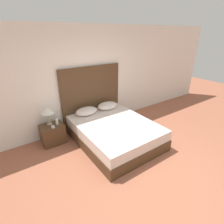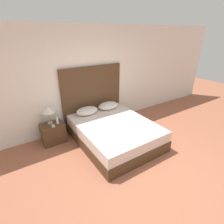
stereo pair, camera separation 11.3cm
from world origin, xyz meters
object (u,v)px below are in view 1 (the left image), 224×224
at_px(bed, 114,132).
at_px(nightstand, 53,134).
at_px(phone_on_bed, 112,118).
at_px(phone_on_nightstand, 53,127).
at_px(table_lamp, 48,111).

relative_size(bed, nightstand, 3.91).
xyz_separation_m(phone_on_bed, phone_on_nightstand, (-1.35, 0.47, -0.03)).
relative_size(bed, table_lamp, 4.87).
bearing_deg(table_lamp, phone_on_nightstand, -83.86).
height_order(bed, nightstand, bed).
bearing_deg(nightstand, bed, -32.37).
distance_m(bed, phone_on_bed, 0.36).
bearing_deg(bed, table_lamp, 145.34).
relative_size(bed, phone_on_nightstand, 13.32).
height_order(phone_on_bed, table_lamp, table_lamp).
relative_size(phone_on_bed, table_lamp, 0.38).
xyz_separation_m(table_lamp, phone_on_nightstand, (0.02, -0.18, -0.35)).
xyz_separation_m(nightstand, phone_on_nightstand, (0.01, -0.10, 0.25)).
relative_size(bed, phone_on_bed, 12.81).
bearing_deg(table_lamp, phone_on_bed, -25.62).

